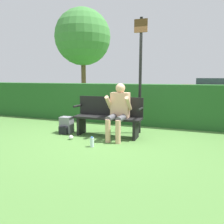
% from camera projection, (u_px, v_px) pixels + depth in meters
% --- Properties ---
extents(ground_plane, '(40.00, 40.00, 0.00)m').
position_uv_depth(ground_plane, '(107.00, 136.00, 5.10)').
color(ground_plane, '#4C7A38').
extents(hedge_back, '(12.00, 0.59, 1.16)m').
position_uv_depth(hedge_back, '(127.00, 104.00, 6.48)').
color(hedge_back, '#235623').
rests_on(hedge_back, ground).
extents(park_bench, '(1.59, 0.41, 0.91)m').
position_uv_depth(park_bench, '(108.00, 116.00, 5.08)').
color(park_bench, black).
rests_on(park_bench, ground).
extents(person_seated, '(0.54, 0.66, 1.23)m').
position_uv_depth(person_seated, '(119.00, 108.00, 4.82)').
color(person_seated, '#DBA884').
rests_on(person_seated, ground).
extents(backpack, '(0.29, 0.31, 0.40)m').
position_uv_depth(backpack, '(66.00, 125.00, 5.35)').
color(backpack, slate).
rests_on(backpack, ground).
extents(water_bottle, '(0.08, 0.08, 0.21)m').
position_uv_depth(water_bottle, '(92.00, 142.00, 4.30)').
color(water_bottle, silver).
rests_on(water_bottle, ground).
extents(signpost, '(0.31, 0.09, 2.71)m').
position_uv_depth(signpost, '(140.00, 70.00, 5.15)').
color(signpost, black).
rests_on(signpost, ground).
extents(parked_car, '(4.02, 2.05, 1.29)m').
position_uv_depth(parked_car, '(211.00, 88.00, 15.01)').
color(parked_car, maroon).
rests_on(parked_car, ground).
extents(tree, '(2.81, 2.81, 4.77)m').
position_uv_depth(tree, '(83.00, 37.00, 11.04)').
color(tree, brown).
rests_on(tree, ground).
extents(litter_crumple, '(0.10, 0.10, 0.10)m').
position_uv_depth(litter_crumple, '(71.00, 137.00, 4.81)').
color(litter_crumple, silver).
rests_on(litter_crumple, ground).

